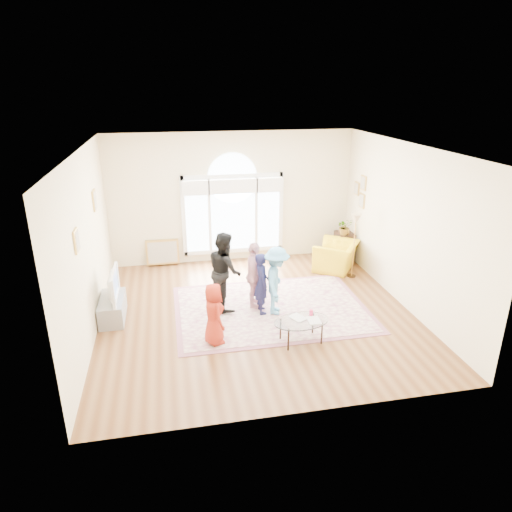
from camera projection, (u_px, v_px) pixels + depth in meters
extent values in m
plane|color=#563117|center=(256.00, 312.00, 9.02)|extent=(6.00, 6.00, 0.00)
plane|color=beige|center=(233.00, 198.00, 11.20)|extent=(6.00, 0.00, 6.00)
plane|color=beige|center=(303.00, 309.00, 5.70)|extent=(6.00, 0.00, 6.00)
plane|color=beige|center=(87.00, 246.00, 7.91)|extent=(0.00, 6.00, 6.00)
plane|color=beige|center=(405.00, 226.00, 9.00)|extent=(0.00, 6.00, 6.00)
plane|color=white|center=(256.00, 148.00, 7.88)|extent=(6.00, 6.00, 0.00)
cube|color=white|center=(234.00, 250.00, 11.65)|extent=(2.50, 0.08, 0.10)
cube|color=white|center=(232.00, 176.00, 10.97)|extent=(2.50, 0.08, 0.10)
cube|color=white|center=(183.00, 217.00, 11.09)|extent=(0.10, 0.08, 2.00)
cube|color=white|center=(281.00, 212.00, 11.53)|extent=(0.10, 0.08, 2.00)
cube|color=#C6E2FF|center=(197.00, 216.00, 11.15)|extent=(0.55, 0.02, 1.80)
cube|color=#C6E2FF|center=(268.00, 212.00, 11.47)|extent=(0.55, 0.02, 1.80)
cube|color=#C6E2FF|center=(233.00, 214.00, 11.31)|extent=(1.10, 0.02, 1.80)
cylinder|color=#C6E2FF|center=(232.00, 178.00, 10.99)|extent=(1.20, 0.02, 1.20)
cube|color=white|center=(210.00, 216.00, 11.19)|extent=(0.07, 0.04, 1.80)
cube|color=white|center=(256.00, 213.00, 11.41)|extent=(0.07, 0.04, 1.80)
cube|color=white|center=(196.00, 188.00, 10.82)|extent=(0.65, 0.12, 0.35)
cube|color=white|center=(233.00, 186.00, 10.98)|extent=(1.20, 0.12, 0.35)
cube|color=white|center=(269.00, 185.00, 11.14)|extent=(0.65, 0.12, 0.35)
cube|color=tan|center=(94.00, 200.00, 8.92)|extent=(0.03, 0.34, 0.40)
cube|color=#ADA38E|center=(95.00, 200.00, 8.93)|extent=(0.01, 0.28, 0.34)
cube|color=tan|center=(76.00, 241.00, 6.94)|extent=(0.03, 0.30, 0.36)
cube|color=#ADA38E|center=(78.00, 241.00, 6.95)|extent=(0.01, 0.24, 0.30)
cube|color=tan|center=(363.00, 183.00, 10.72)|extent=(0.03, 0.28, 0.34)
cube|color=#ADA38E|center=(363.00, 183.00, 10.71)|extent=(0.01, 0.22, 0.28)
cube|color=tan|center=(362.00, 201.00, 10.87)|extent=(0.03, 0.28, 0.34)
cube|color=#ADA38E|center=(361.00, 201.00, 10.86)|extent=(0.01, 0.22, 0.28)
cube|color=tan|center=(357.00, 188.00, 11.11)|extent=(0.03, 0.26, 0.32)
cube|color=#ADA38E|center=(356.00, 189.00, 11.11)|extent=(0.01, 0.20, 0.26)
cube|color=beige|center=(271.00, 309.00, 9.15)|extent=(3.60, 2.60, 0.02)
cube|color=#864F5E|center=(271.00, 309.00, 9.15)|extent=(3.80, 2.80, 0.01)
cube|color=gray|center=(113.00, 308.00, 8.72)|extent=(0.45, 1.00, 0.42)
imported|color=black|center=(110.00, 285.00, 8.55)|extent=(0.13, 0.98, 0.56)
cube|color=#5583D5|center=(115.00, 285.00, 8.56)|extent=(0.02, 0.80, 0.45)
ellipsoid|color=silver|center=(301.00, 321.00, 7.85)|extent=(1.06, 0.76, 0.02)
cylinder|color=black|center=(313.00, 324.00, 8.18)|extent=(0.03, 0.03, 0.40)
cylinder|color=black|center=(280.00, 330.00, 7.99)|extent=(0.03, 0.03, 0.40)
cylinder|color=black|center=(322.00, 334.00, 7.87)|extent=(0.03, 0.03, 0.40)
cylinder|color=black|center=(288.00, 340.00, 7.68)|extent=(0.03, 0.03, 0.40)
imported|color=#B2A58C|center=(293.00, 320.00, 7.84)|extent=(0.33, 0.36, 0.03)
imported|color=#B2A58C|center=(308.00, 321.00, 7.81)|extent=(0.22, 0.30, 0.02)
cylinder|color=#DD2E60|center=(311.00, 313.00, 7.98)|extent=(0.07, 0.07, 0.12)
imported|color=gold|center=(336.00, 256.00, 11.01)|extent=(1.34, 1.37, 0.67)
cube|color=black|center=(344.00, 246.00, 11.66)|extent=(0.40, 0.50, 0.70)
cylinder|color=black|center=(351.00, 276.00, 10.70)|extent=(0.20, 0.20, 0.02)
cylinder|color=#BC8A3A|center=(354.00, 249.00, 10.46)|extent=(0.02, 0.02, 1.35)
cone|color=#CCB284|center=(356.00, 219.00, 10.21)|extent=(0.30, 0.30, 0.22)
cylinder|color=white|center=(343.00, 248.00, 11.52)|extent=(0.20, 0.20, 0.70)
imported|color=#33722D|center=(345.00, 227.00, 11.32)|extent=(0.40, 0.35, 0.42)
cube|color=tan|center=(164.00, 265.00, 11.36)|extent=(0.80, 0.14, 0.62)
imported|color=#A02717|center=(214.00, 314.00, 7.76)|extent=(0.48, 0.61, 1.10)
imported|color=#17183E|center=(262.00, 283.00, 8.80)|extent=(0.30, 0.45, 1.23)
imported|color=black|center=(225.00, 271.00, 8.94)|extent=(0.71, 0.84, 1.57)
imported|color=#DC9FAD|center=(254.00, 275.00, 9.00)|extent=(0.53, 0.85, 1.35)
imported|color=#569FCE|center=(276.00, 281.00, 8.75)|extent=(0.73, 0.98, 1.35)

